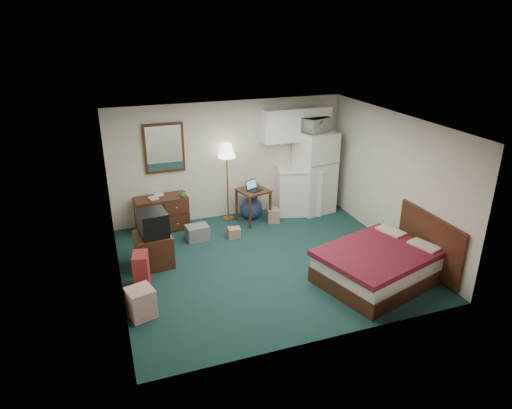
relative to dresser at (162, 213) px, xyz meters
name	(u,v)px	position (x,y,z in m)	size (l,w,h in m)	color
floor	(266,262)	(1.53, -1.98, -0.35)	(5.00, 4.50, 0.01)	#102B2F
ceiling	(268,123)	(1.53, -1.98, 2.15)	(5.00, 4.50, 0.01)	silver
walls	(267,197)	(1.53, -1.98, 0.90)	(5.01, 4.51, 2.50)	silver
mirror	(164,148)	(0.18, 0.24, 1.30)	(0.80, 0.06, 1.00)	white
upper_cabinets	(296,124)	(2.98, 0.10, 1.60)	(1.50, 0.35, 0.70)	white
headboard	(429,243)	(3.99, -3.20, 0.20)	(0.06, 1.56, 1.00)	#341710
dresser	(162,213)	(0.00, 0.00, 0.00)	(1.04, 0.47, 0.71)	#341710
floor_lamp	(227,182)	(1.42, 0.07, 0.48)	(0.36, 0.36, 1.67)	#B48735
desk	(253,206)	(1.89, -0.25, 0.01)	(0.57, 0.57, 0.72)	#341710
exercise_ball	(251,208)	(1.90, -0.08, -0.11)	(0.48, 0.48, 0.48)	navy
kitchen_counter	(298,191)	(3.01, -0.07, 0.15)	(0.91, 0.70, 1.00)	white
fridge	(315,172)	(3.37, -0.10, 0.55)	(0.74, 0.74, 1.81)	silver
bed	(377,266)	(3.01, -3.20, -0.07)	(1.78, 1.39, 0.57)	#57182A
tv_stand	(154,249)	(-0.36, -1.40, -0.06)	(0.58, 0.64, 0.58)	#341710
suitcase	(141,270)	(-0.65, -2.07, -0.05)	(0.23, 0.37, 0.60)	maroon
retail_box	(141,303)	(-0.75, -2.86, -0.13)	(0.36, 0.36, 0.45)	silver
file_bin	(197,233)	(0.57, -0.71, -0.21)	(0.43, 0.32, 0.30)	slate
cardboard_box_a	(234,233)	(1.27, -0.85, -0.25)	(0.24, 0.20, 0.20)	#8E6A54
cardboard_box_b	(273,215)	(2.29, -0.39, -0.21)	(0.24, 0.29, 0.29)	#8E6A54
laptop	(255,186)	(1.90, -0.31, 0.47)	(0.29, 0.24, 0.20)	black
crt_tv	(153,223)	(-0.33, -1.41, 0.44)	(0.47, 0.50, 0.43)	black
microwave	(316,123)	(3.33, -0.12, 1.64)	(0.56, 0.31, 0.38)	silver
book_a	(149,194)	(-0.22, -0.04, 0.47)	(0.16, 0.02, 0.22)	#8E6A54
book_b	(154,191)	(-0.11, 0.11, 0.47)	(0.17, 0.02, 0.24)	#8E6A54
mug	(182,194)	(0.42, -0.11, 0.42)	(0.13, 0.10, 0.13)	#3D8039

